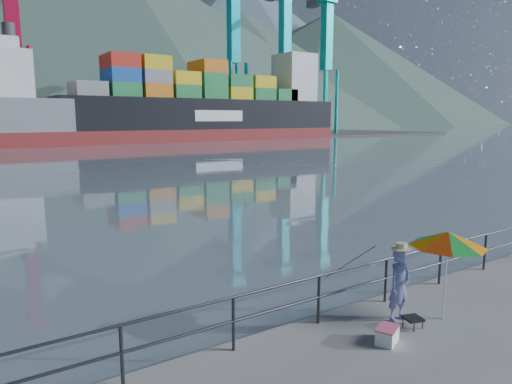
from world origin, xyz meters
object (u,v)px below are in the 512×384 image
container_ship (215,109)px  beach_umbrella (448,239)px  fisherman (399,285)px  cooler_bag (387,336)px

container_ship → beach_umbrella: bearing=-115.2°
fisherman → beach_umbrella: 1.35m
fisherman → beach_umbrella: bearing=-30.5°
fisherman → cooler_bag: fisherman is taller
beach_umbrella → cooler_bag: bearing=-178.3°
beach_umbrella → fisherman: bearing=149.4°
cooler_bag → container_ship: 83.61m
fisherman → cooler_bag: 1.25m
beach_umbrella → container_ship: size_ratio=0.03×
fisherman → container_ship: 82.68m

